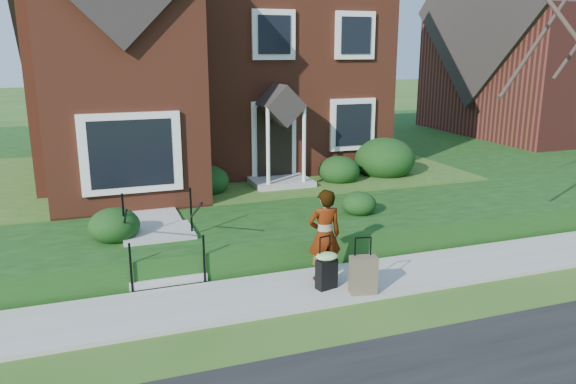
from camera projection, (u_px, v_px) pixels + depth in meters
name	position (u px, v px, depth m)	size (l,w,h in m)	color
ground	(315.00, 289.00, 10.23)	(120.00, 120.00, 0.00)	#2D5119
sidewalk	(315.00, 287.00, 10.22)	(60.00, 1.60, 0.08)	#9E9B93
terrace	(303.00, 155.00, 21.39)	(44.00, 20.00, 0.60)	#113A0F
walkway	(144.00, 200.00, 13.81)	(1.20, 6.00, 0.06)	#9E9B93
main_house	(194.00, 15.00, 17.60)	(10.40, 10.20, 9.40)	brown
neighbour_house	(563.00, 24.00, 24.16)	(9.40, 8.00, 9.20)	maroon
front_steps	(161.00, 248.00, 10.97)	(1.40, 2.02, 1.50)	#9E9B93
foundation_shrubs	(299.00, 169.00, 15.07)	(9.97, 4.67, 1.24)	black
woman	(324.00, 235.00, 10.25)	(0.63, 0.41, 1.73)	#999999
suitcase_black	(327.00, 268.00, 9.99)	(0.47, 0.41, 0.97)	black
suitcase_olive	(363.00, 275.00, 9.81)	(0.51, 0.35, 1.01)	brown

